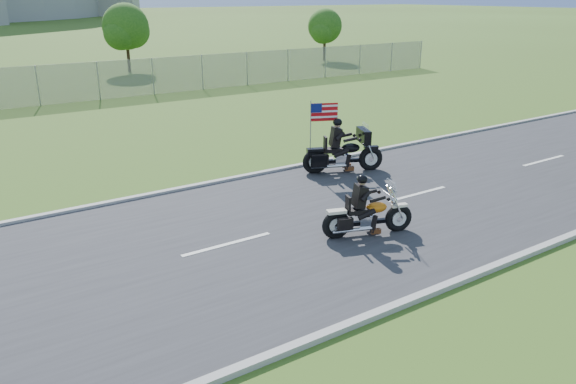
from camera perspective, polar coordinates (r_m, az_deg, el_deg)
ground at (r=13.66m, az=1.25°, el=-3.53°), size 420.00×420.00×0.00m
road at (r=13.65m, az=1.25°, el=-3.45°), size 120.00×8.00×0.04m
curb_north at (r=16.91m, az=-6.63°, el=1.13°), size 120.00×0.18×0.12m
curb_south at (r=10.92m, az=13.70°, el=-10.13°), size 120.00×0.18×0.12m
tree_fence_near at (r=42.51m, az=-16.11°, el=15.62°), size 3.52×3.28×4.75m
tree_fence_far at (r=48.29m, az=3.78°, el=16.30°), size 3.08×2.87×4.20m
motorcycle_lead at (r=13.10m, az=7.97°, el=-2.48°), size 2.18×1.00×1.51m
motorcycle_follow at (r=17.68m, az=5.60°, el=3.85°), size 2.47×1.36×2.18m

